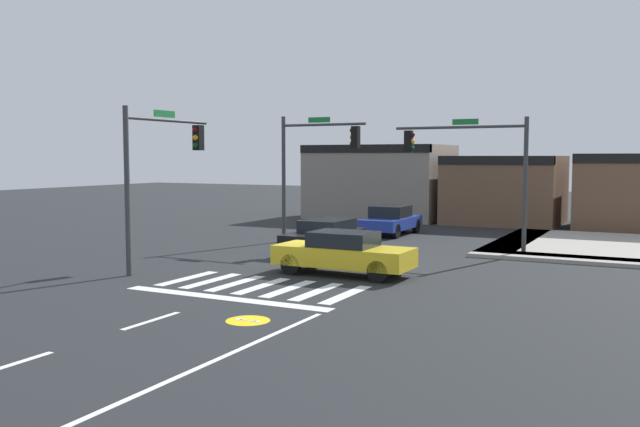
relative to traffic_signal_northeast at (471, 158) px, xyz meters
name	(u,v)px	position (x,y,z in m)	size (l,w,h in m)	color
ground_plane	(327,265)	(-3.66, -6.05, -3.93)	(120.00, 120.00, 0.00)	#232628
crosswalk_near	(262,286)	(-3.66, -10.55, -3.92)	(6.16, 2.89, 0.01)	silver
lane_markings	(132,346)	(-2.51, -17.47, -3.92)	(6.80, 18.75, 0.01)	white
bike_detector_marking	(248,320)	(-1.59, -14.45, -3.92)	(1.09, 1.09, 0.01)	yellow
curb_corner_northeast	(601,247)	(4.83, 3.37, -3.85)	(10.00, 10.60, 0.15)	#9E998E
storefront_row	(497,187)	(-1.85, 12.99, -1.73)	(24.53, 6.20, 4.72)	gray
traffic_signal_northeast	(471,158)	(0.00, 0.00, 0.00)	(5.63, 0.32, 5.58)	#383A3D
traffic_signal_northwest	(313,156)	(-7.05, -0.76, 0.08)	(4.24, 0.32, 5.83)	#383A3D
traffic_signal_southwest	(160,159)	(-8.59, -9.36, -0.02)	(0.32, 4.41, 5.65)	#383A3D
car_black	(325,236)	(-5.18, -3.29, -3.21)	(1.95, 4.27, 1.39)	black
car_blue	(391,220)	(-5.26, 4.29, -3.18)	(1.94, 4.30, 1.48)	#23389E
car_yellow	(343,253)	(-2.28, -7.59, -3.17)	(4.67, 1.79, 1.47)	gold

